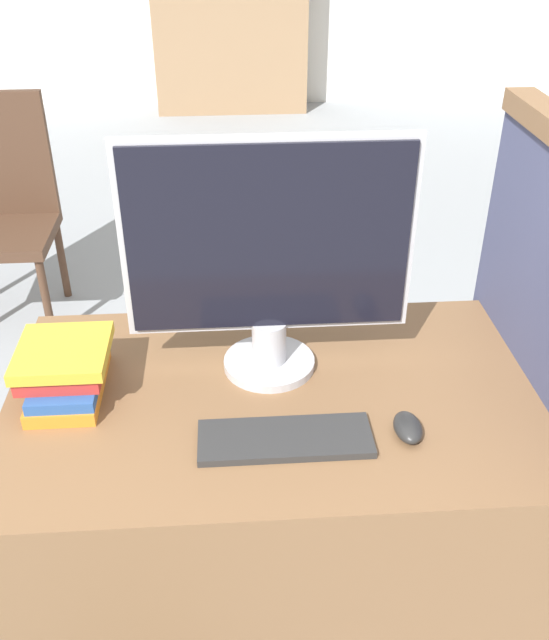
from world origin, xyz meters
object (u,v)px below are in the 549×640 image
Objects in this scene: monitor at (271,255)px; book_stack at (66,369)px; keyboard at (285,439)px; mouse at (408,427)px; far_chair at (2,203)px.

monitor is 0.51m from book_stack.
mouse reaches higher than keyboard.
monitor is 0.39m from keyboard.
monitor reaches higher than far_chair.
mouse is (0.26, -0.26, -0.27)m from monitor.
book_stack is at bearing -97.48° from far_chair.
monitor reaches higher than mouse.
keyboard is 1.36× the size of book_stack.
keyboard is 3.68× the size of mouse.
book_stack is 1.85m from far_chair.
mouse is at bearing -15.71° from book_stack.
book_stack is at bearing 164.29° from mouse.
monitor is at bearing 7.52° from book_stack.
mouse is 0.37× the size of book_stack.
far_chair is (-1.08, 1.65, -0.54)m from monitor.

